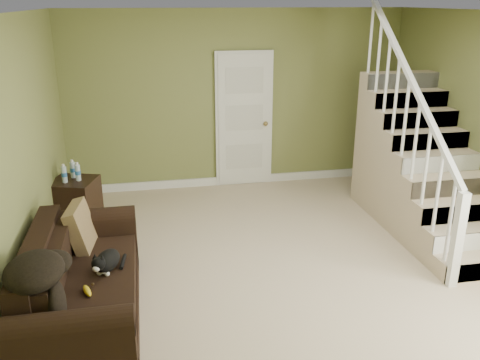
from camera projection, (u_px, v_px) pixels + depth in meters
name	position (u px, v px, depth m)	size (l,w,h in m)	color
floor	(285.00, 269.00, 5.40)	(5.00, 5.50, 0.01)	#C0A98B
ceiling	(293.00, 12.00, 4.52)	(5.00, 5.50, 0.01)	white
wall_back	(237.00, 100.00, 7.50)	(5.00, 0.04, 2.60)	olive
wall_front	(449.00, 313.00, 2.42)	(5.00, 0.04, 2.60)	olive
wall_left	(18.00, 167.00, 4.51)	(0.04, 5.50, 2.60)	olive
baseboard_back	(237.00, 180.00, 7.89)	(5.00, 0.04, 0.12)	white
baseboard_left	(40.00, 288.00, 4.94)	(0.04, 5.50, 0.12)	white
door	(244.00, 120.00, 7.58)	(0.86, 0.12, 2.02)	white
staircase	(417.00, 172.00, 6.43)	(1.00, 2.51, 2.82)	#C0A98B
sofa	(80.00, 291.00, 4.42)	(0.89, 2.07, 0.82)	black
side_table	(75.00, 203.00, 6.32)	(0.64, 0.64, 0.85)	black
cat	(108.00, 262.00, 4.46)	(0.29, 0.50, 0.24)	black
banana	(87.00, 291.00, 4.14)	(0.05, 0.18, 0.05)	yellow
throw_pillow	(81.00, 228.00, 4.90)	(0.12, 0.47, 0.47)	#4F371F
throw_blanket	(34.00, 271.00, 3.69)	(0.42, 0.56, 0.23)	black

